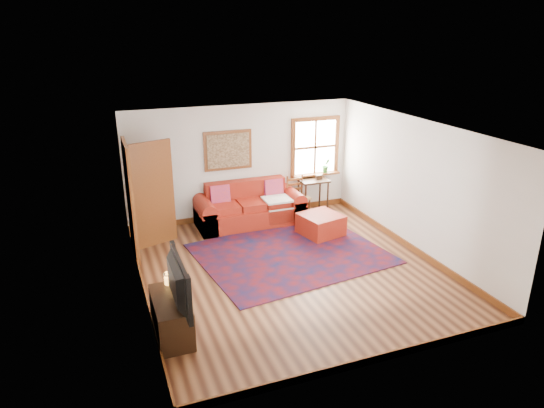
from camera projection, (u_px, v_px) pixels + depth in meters
name	position (u px, v px, depth m)	size (l,w,h in m)	color
ground	(289.00, 269.00, 8.53)	(5.50, 5.50, 0.00)	#432112
room_envelope	(290.00, 179.00, 7.98)	(5.04, 5.54, 2.52)	silver
window	(316.00, 153.00, 11.05)	(1.18, 0.20, 1.38)	white
doorway	(144.00, 195.00, 9.00)	(0.89, 1.08, 2.14)	black
framed_artwork	(228.00, 150.00, 10.29)	(1.05, 0.07, 0.85)	brown
persian_rug	(291.00, 254.00, 9.10)	(3.31, 2.65, 0.02)	#590C10
red_leather_sofa	(250.00, 210.00, 10.47)	(2.29, 0.94, 0.90)	#9D2314
red_ottoman	(321.00, 225.00, 9.90)	(0.76, 0.76, 0.43)	#9D2314
side_table	(313.00, 185.00, 10.98)	(0.65, 0.49, 0.78)	#311D10
ladder_back_chair	(297.00, 195.00, 10.77)	(0.48, 0.46, 0.93)	tan
media_cabinet	(171.00, 317.00, 6.62)	(0.46, 1.02, 0.56)	#311D10
television	(172.00, 283.00, 6.27)	(1.16, 0.15, 0.67)	black
candle_hurricane	(168.00, 279.00, 6.87)	(0.12, 0.12, 0.18)	silver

